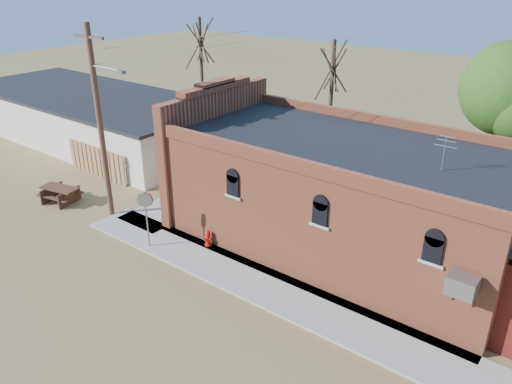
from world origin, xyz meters
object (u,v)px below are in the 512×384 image
Objects in this scene: utility_pole at (100,120)px; stop_sign at (145,205)px; brick_bar at (335,193)px; trash_barrel at (176,187)px; fire_hydrant at (208,238)px; picnic_table at (60,192)px.

stop_sign is (3.82, -0.99, -2.74)m from utility_pole.
brick_bar is at bearing 23.69° from utility_pole.
stop_sign is 3.17× the size of trash_barrel.
brick_bar is 7.97m from stop_sign.
brick_bar reaches higher than stop_sign.
brick_bar is at bearing 4.93° from trash_barrel.
fire_hydrant is at bearing -137.13° from brick_bar.
stop_sign is 5.62m from trash_barrel.
brick_bar is 23.02× the size of fire_hydrant.
fire_hydrant is 0.28× the size of stop_sign.
picnic_table is at bearing -134.30° from trash_barrel.
fire_hydrant is at bearing -30.54° from trash_barrel.
utility_pole reaches higher than picnic_table.
utility_pole reaches higher than trash_barrel.
fire_hydrant is 3.00m from stop_sign.
utility_pole is 5.62m from trash_barrel.
fire_hydrant is at bearing 5.87° from utility_pole.
fire_hydrant is 9.17m from picnic_table.
picnic_table is at bearing -167.94° from utility_pole.
fire_hydrant is 0.89× the size of trash_barrel.
picnic_table is (-3.28, -0.70, -4.24)m from utility_pole.
trash_barrel is at bearing 112.73° from stop_sign.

